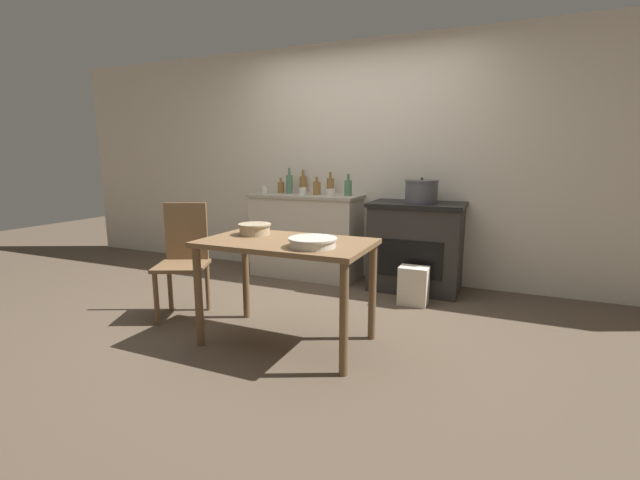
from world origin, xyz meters
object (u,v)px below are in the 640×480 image
Objects in this scene: stove at (416,246)px; stock_pot at (421,191)px; flour_sack at (413,286)px; bottle_far_left at (317,188)px; chair at (184,257)px; bottle_mid_left at (303,184)px; cup_far_right at (330,193)px; mixing_bowl_small at (255,228)px; bottle_center_left at (348,187)px; cup_mid_right at (303,191)px; work_table at (286,255)px; bottle_left at (289,184)px; cup_right at (264,190)px; mixing_bowl_large at (313,242)px; bottle_center_right at (330,186)px; bottle_center at (281,187)px.

stock_pot is at bearing -48.00° from stove.
bottle_far_left is (-1.20, 0.53, 0.83)m from flour_sack.
bottle_far_left is at bearing 156.19° from flour_sack.
chair is 1.81m from bottle_mid_left.
stock_pot is at bearing 16.39° from chair.
cup_far_right is at bearing 160.95° from flour_sack.
stove is at bearing 59.38° from mixing_bowl_small.
stock_pot is at bearing -7.43° from bottle_center_left.
cup_mid_right is at bearing -178.73° from stock_pot.
flour_sack is (0.67, 1.18, -0.47)m from work_table.
work_table is 13.44× the size of cup_far_right.
bottle_left is 0.65m from cup_far_right.
cup_right is at bearing -146.77° from bottle_mid_left.
stove is 3.73× the size of mixing_bowl_small.
bottle_left is 3.25× the size of cup_far_right.
cup_right reaches higher than mixing_bowl_large.
flour_sack is 1.79× the size of bottle_far_left.
bottle_center_right is (-0.08, 1.69, 0.22)m from mixing_bowl_small.
work_table is at bearing -18.94° from mixing_bowl_small.
chair is at bearing -106.62° from cup_mid_right.
cup_mid_right reaches higher than flour_sack.
work_table is 6.03× the size of bottle_far_left.
bottle_center is at bearing 112.36° from mixing_bowl_small.
bottle_mid_left is (-0.77, 1.87, 0.38)m from work_table.
flour_sack is 1.55m from bottle_far_left.
bottle_far_left is at bearing 177.24° from stove.
mixing_bowl_small is 1.71m from bottle_center_right.
cup_far_right is (-0.12, -0.20, -0.05)m from bottle_center_left.
stove is 1.16m from bottle_center_right.
flour_sack is at bearing 60.34° from work_table.
bottle_center is at bearing 175.76° from stove.
bottle_center is at bearing 152.66° from cup_mid_right.
stove is at bearing -4.24° from bottle_center.
bottle_mid_left is at bearing 117.31° from mixing_bowl_large.
flour_sack is at bearing -23.81° from bottle_far_left.
chair is 1.72m from bottle_far_left.
stock_pot is 1.27m from cup_mid_right.
bottle_mid_left is 0.62m from bottle_center_left.
bottle_left reaches higher than bottle_center.
bottle_center_left reaches higher than chair.
bottle_mid_left is 0.31m from cup_mid_right.
bottle_center reaches higher than cup_mid_right.
stock_pot reaches higher than cup_far_right.
flour_sack is 1.29m from cup_far_right.
mixing_bowl_small reaches higher than mixing_bowl_large.
bottle_mid_left reaches higher than cup_far_right.
chair is (-1.66, -1.50, 0.05)m from stove.
chair is 4.82× the size of bottle_far_left.
bottle_left is (0.18, 1.59, 0.54)m from chair.
cup_right is (-0.50, 0.04, 0.00)m from cup_mid_right.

